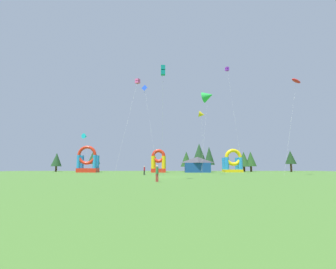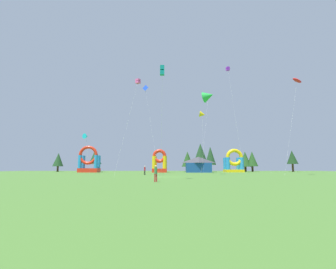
{
  "view_description": "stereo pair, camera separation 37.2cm",
  "coord_description": "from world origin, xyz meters",
  "px_view_note": "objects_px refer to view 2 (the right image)",
  "views": [
    {
      "loc": [
        0.09,
        -37.74,
        1.5
      ],
      "look_at": [
        0.0,
        11.84,
        8.17
      ],
      "focal_mm": 25.93,
      "sensor_mm": 36.0,
      "label": 1
    },
    {
      "loc": [
        0.47,
        -37.73,
        1.5
      ],
      "look_at": [
        0.0,
        11.84,
        8.17
      ],
      "focal_mm": 25.93,
      "sensor_mm": 36.0,
      "label": 2
    }
  ],
  "objects_px": {
    "kite_red_parafoil": "(297,81)",
    "inflatable_orange_dome": "(160,164)",
    "kite_blue_diamond": "(146,89)",
    "person_left_edge": "(156,172)",
    "person_midfield": "(145,170)",
    "kite_cyan_delta": "(86,136)",
    "kite_purple_box": "(228,69)",
    "kite_yellow_delta": "(202,114)",
    "kite_pink_box": "(138,82)",
    "kite_teal_box": "(162,71)",
    "inflatable_blue_arch": "(234,163)",
    "kite_green_delta": "(208,96)",
    "inflatable_red_slide": "(89,163)",
    "festival_tent": "(198,165)"
  },
  "relations": [
    {
      "from": "kite_green_delta",
      "to": "person_midfield",
      "type": "height_order",
      "value": "kite_green_delta"
    },
    {
      "from": "kite_pink_box",
      "to": "kite_green_delta",
      "type": "relative_size",
      "value": 1.13
    },
    {
      "from": "kite_teal_box",
      "to": "person_midfield",
      "type": "distance_m",
      "value": 22.27
    },
    {
      "from": "kite_pink_box",
      "to": "kite_blue_diamond",
      "type": "bearing_deg",
      "value": 91.61
    },
    {
      "from": "kite_yellow_delta",
      "to": "person_midfield",
      "type": "distance_m",
      "value": 20.21
    },
    {
      "from": "kite_pink_box",
      "to": "inflatable_orange_dome",
      "type": "bearing_deg",
      "value": 80.7
    },
    {
      "from": "kite_pink_box",
      "to": "kite_cyan_delta",
      "type": "distance_m",
      "value": 18.49
    },
    {
      "from": "kite_blue_diamond",
      "to": "person_left_edge",
      "type": "height_order",
      "value": "kite_blue_diamond"
    },
    {
      "from": "person_midfield",
      "to": "inflatable_orange_dome",
      "type": "xyz_separation_m",
      "value": [
        1.84,
        22.47,
        1.37
      ]
    },
    {
      "from": "kite_purple_box",
      "to": "person_left_edge",
      "type": "bearing_deg",
      "value": -116.51
    },
    {
      "from": "kite_pink_box",
      "to": "inflatable_blue_arch",
      "type": "height_order",
      "value": "kite_pink_box"
    },
    {
      "from": "kite_yellow_delta",
      "to": "person_left_edge",
      "type": "relative_size",
      "value": 8.63
    },
    {
      "from": "inflatable_orange_dome",
      "to": "festival_tent",
      "type": "bearing_deg",
      "value": -2.3
    },
    {
      "from": "kite_purple_box",
      "to": "kite_teal_box",
      "type": "xyz_separation_m",
      "value": [
        -14.91,
        -27.53,
        -11.69
      ]
    },
    {
      "from": "kite_red_parafoil",
      "to": "person_midfield",
      "type": "relative_size",
      "value": 10.78
    },
    {
      "from": "kite_pink_box",
      "to": "kite_teal_box",
      "type": "relative_size",
      "value": 1.39
    },
    {
      "from": "kite_green_delta",
      "to": "inflatable_red_slide",
      "type": "bearing_deg",
      "value": 145.45
    },
    {
      "from": "kite_red_parafoil",
      "to": "kite_green_delta",
      "type": "height_order",
      "value": "kite_red_parafoil"
    },
    {
      "from": "kite_blue_diamond",
      "to": "inflatable_blue_arch",
      "type": "height_order",
      "value": "kite_blue_diamond"
    },
    {
      "from": "kite_purple_box",
      "to": "inflatable_orange_dome",
      "type": "xyz_separation_m",
      "value": [
        -16.97,
        13.16,
        -22.53
      ]
    },
    {
      "from": "kite_red_parafoil",
      "to": "inflatable_orange_dome",
      "type": "xyz_separation_m",
      "value": [
        -27.36,
        24.26,
        -15.56
      ]
    },
    {
      "from": "kite_cyan_delta",
      "to": "person_midfield",
      "type": "height_order",
      "value": "kite_cyan_delta"
    },
    {
      "from": "kite_pink_box",
      "to": "festival_tent",
      "type": "xyz_separation_m",
      "value": [
        14.48,
        21.19,
        -16.62
      ]
    },
    {
      "from": "kite_pink_box",
      "to": "kite_blue_diamond",
      "type": "distance_m",
      "value": 21.7
    },
    {
      "from": "kite_pink_box",
      "to": "inflatable_orange_dome",
      "type": "xyz_separation_m",
      "value": [
        3.54,
        21.63,
        -16.42
      ]
    },
    {
      "from": "kite_cyan_delta",
      "to": "inflatable_red_slide",
      "type": "bearing_deg",
      "value": 104.88
    },
    {
      "from": "festival_tent",
      "to": "kite_pink_box",
      "type": "bearing_deg",
      "value": -124.36
    },
    {
      "from": "kite_red_parafoil",
      "to": "inflatable_blue_arch",
      "type": "height_order",
      "value": "kite_red_parafoil"
    },
    {
      "from": "kite_green_delta",
      "to": "person_midfield",
      "type": "relative_size",
      "value": 9.96
    },
    {
      "from": "person_midfield",
      "to": "person_left_edge",
      "type": "bearing_deg",
      "value": -108.44
    },
    {
      "from": "kite_purple_box",
      "to": "festival_tent",
      "type": "distance_m",
      "value": 26.73
    },
    {
      "from": "inflatable_orange_dome",
      "to": "kite_red_parafoil",
      "type": "bearing_deg",
      "value": -41.56
    },
    {
      "from": "kite_purple_box",
      "to": "kite_cyan_delta",
      "type": "bearing_deg",
      "value": -179.57
    },
    {
      "from": "kite_pink_box",
      "to": "kite_cyan_delta",
      "type": "height_order",
      "value": "kite_pink_box"
    },
    {
      "from": "kite_blue_diamond",
      "to": "person_midfield",
      "type": "bearing_deg",
      "value": -84.02
    },
    {
      "from": "kite_cyan_delta",
      "to": "kite_teal_box",
      "type": "bearing_deg",
      "value": -55.69
    },
    {
      "from": "kite_teal_box",
      "to": "inflatable_blue_arch",
      "type": "relative_size",
      "value": 2.05
    },
    {
      "from": "kite_pink_box",
      "to": "kite_yellow_delta",
      "type": "height_order",
      "value": "kite_pink_box"
    },
    {
      "from": "person_left_edge",
      "to": "inflatable_red_slide",
      "type": "relative_size",
      "value": 0.23
    },
    {
      "from": "inflatable_blue_arch",
      "to": "kite_green_delta",
      "type": "bearing_deg",
      "value": -114.57
    },
    {
      "from": "kite_cyan_delta",
      "to": "inflatable_orange_dome",
      "type": "xyz_separation_m",
      "value": [
        16.56,
        13.41,
        -6.18
      ]
    },
    {
      "from": "kite_cyan_delta",
      "to": "person_left_edge",
      "type": "distance_m",
      "value": 36.4
    },
    {
      "from": "kite_cyan_delta",
      "to": "kite_yellow_delta",
      "type": "height_order",
      "value": "kite_yellow_delta"
    },
    {
      "from": "kite_purple_box",
      "to": "kite_red_parafoil",
      "type": "xyz_separation_m",
      "value": [
        10.39,
        -11.1,
        -6.97
      ]
    },
    {
      "from": "kite_yellow_delta",
      "to": "inflatable_blue_arch",
      "type": "xyz_separation_m",
      "value": [
        10.95,
        15.23,
        -11.23
      ]
    },
    {
      "from": "person_midfield",
      "to": "inflatable_blue_arch",
      "type": "xyz_separation_m",
      "value": [
        23.41,
        24.67,
        1.57
      ]
    },
    {
      "from": "kite_teal_box",
      "to": "kite_green_delta",
      "type": "distance_m",
      "value": 21.34
    },
    {
      "from": "kite_cyan_delta",
      "to": "inflatable_orange_dome",
      "type": "distance_m",
      "value": 22.19
    },
    {
      "from": "kite_pink_box",
      "to": "kite_red_parafoil",
      "type": "bearing_deg",
      "value": -4.87
    },
    {
      "from": "kite_pink_box",
      "to": "kite_red_parafoil",
      "type": "distance_m",
      "value": 31.03
    }
  ]
}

